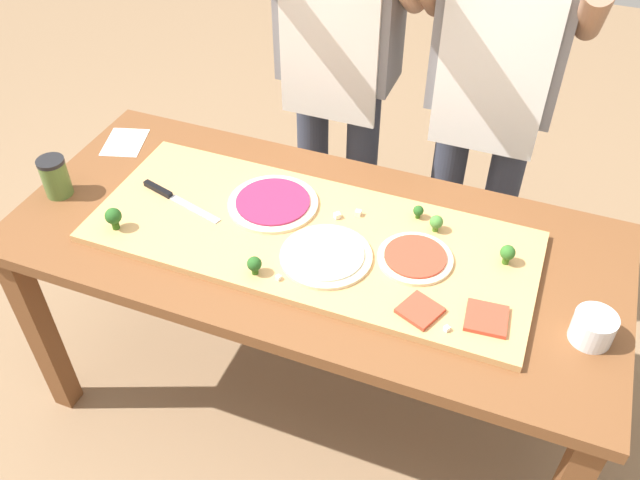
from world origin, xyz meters
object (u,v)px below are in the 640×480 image
broccoli_floret_center_left (113,217)px  cook_right (495,79)px  broccoli_floret_front_mid (508,253)px  cheese_crumble_c (358,213)px  pizza_whole_beet_magenta (273,203)px  broccoli_floret_back_mid (436,222)px  chefs_knife (171,195)px  pizza_slice_center (486,318)px  cheese_crumble_d (447,329)px  cook_left (338,51)px  pizza_slice_far_left (420,310)px  broccoli_floret_center_right (254,264)px  recipe_note (125,142)px  pizza_whole_tomato_red (415,258)px  sauce_jar (55,177)px  flour_cup (593,329)px  prep_table (312,261)px  cheese_crumble_a (337,216)px  cheese_crumble_b (278,278)px  pizza_whole_white_garlic (326,255)px  broccoli_floret_front_right (418,211)px

broccoli_floret_center_left → cook_right: bearing=44.4°
broccoli_floret_front_mid → cheese_crumble_c: (-0.43, 0.04, -0.03)m
pizza_whole_beet_magenta → broccoli_floret_back_mid: bearing=7.4°
cheese_crumble_c → cook_right: (0.26, 0.56, 0.20)m
chefs_knife → cook_right: (0.81, 0.69, 0.20)m
chefs_knife → pizza_slice_center: (0.98, -0.14, 0.00)m
cheese_crumble_d → cook_left: (-0.61, 0.90, 0.20)m
pizza_slice_far_left → broccoli_floret_center_right: 0.44m
recipe_note → cook_left: cook_left is taller
pizza_slice_center → pizza_whole_tomato_red: bearing=146.9°
pizza_whole_tomato_red → sauce_jar: bearing=-175.4°
cook_right → flour_cup: bearing=-62.0°
prep_table → pizza_slice_center: 0.56m
prep_table → cheese_crumble_c: bearing=48.5°
broccoli_floret_center_right → broccoli_floret_back_mid: 0.53m
broccoli_floret_front_mid → flour_cup: broccoli_floret_front_mid is taller
pizza_whole_tomato_red → cheese_crumble_a: bearing=161.2°
chefs_knife → sauce_jar: 0.36m
chefs_knife → cook_right: 1.08m
broccoli_floret_center_right → cheese_crumble_b: bearing=0.9°
pizza_slice_center → broccoli_floret_center_right: bearing=-174.4°
chefs_knife → pizza_whole_white_garlic: 0.53m
pizza_whole_tomato_red → broccoli_floret_center_left: bearing=-167.5°
cheese_crumble_c → cook_right: 0.65m
pizza_whole_white_garlic → recipe_note: bearing=160.5°
pizza_whole_white_garlic → broccoli_floret_center_right: size_ratio=4.66×
broccoli_floret_front_right → cook_right: bearing=79.4°
chefs_knife → recipe_note: bearing=144.8°
prep_table → sauce_jar: (-0.80, -0.10, 0.16)m
chefs_knife → broccoli_floret_front_mid: 0.99m
broccoli_floret_front_right → cook_left: cook_left is taller
flour_cup → cook_left: bearing=140.6°
pizza_whole_beet_magenta → cook_left: (-0.02, 0.61, 0.20)m
pizza_whole_beet_magenta → broccoli_floret_front_mid: bearing=0.2°
pizza_slice_far_left → flour_cup: 0.41m
prep_table → cook_left: size_ratio=1.05×
pizza_whole_tomato_red → sauce_jar: sauce_jar is taller
cheese_crumble_d → broccoli_floret_front_mid: bearing=72.2°
pizza_whole_tomato_red → cook_right: (0.06, 0.68, 0.20)m
pizza_whole_white_garlic → flour_cup: flour_cup is taller
broccoli_floret_center_right → cheese_crumble_c: bearing=61.3°
pizza_whole_beet_magenta → pizza_slice_center: bearing=-17.9°
sauce_jar → cook_left: 1.01m
chefs_knife → cheese_crumble_d: size_ratio=23.13×
pizza_whole_white_garlic → broccoli_floret_front_mid: 0.48m
chefs_knife → cheese_crumble_d: chefs_knife is taller
broccoli_floret_back_mid → cheese_crumble_d: size_ratio=4.01×
chefs_knife → cook_left: (0.28, 0.69, 0.20)m
pizza_whole_beet_magenta → broccoli_floret_center_right: broccoli_floret_center_right is taller
sauce_jar → cheese_crumble_c: bearing=13.2°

